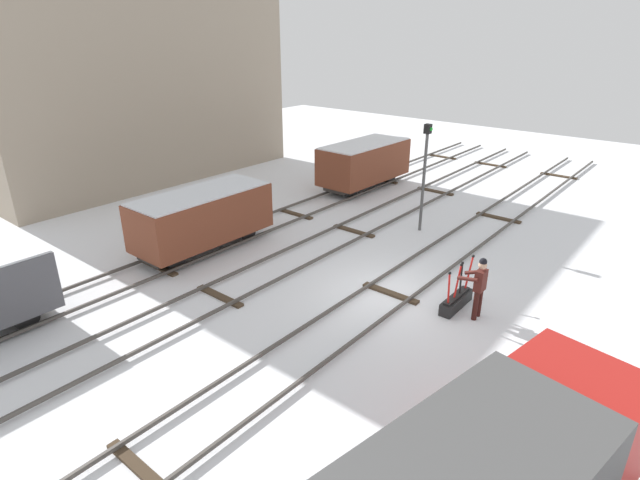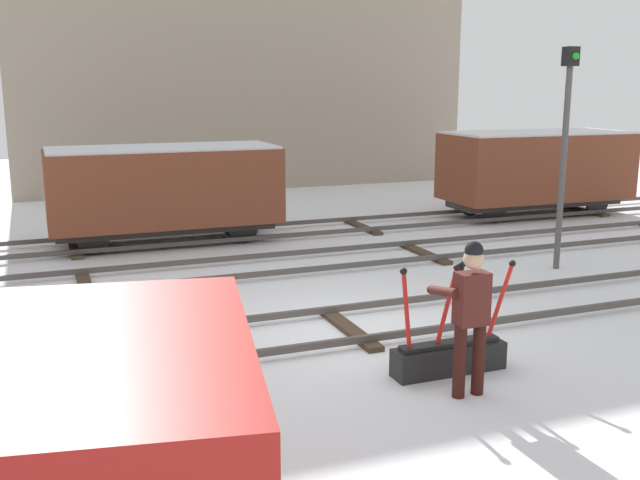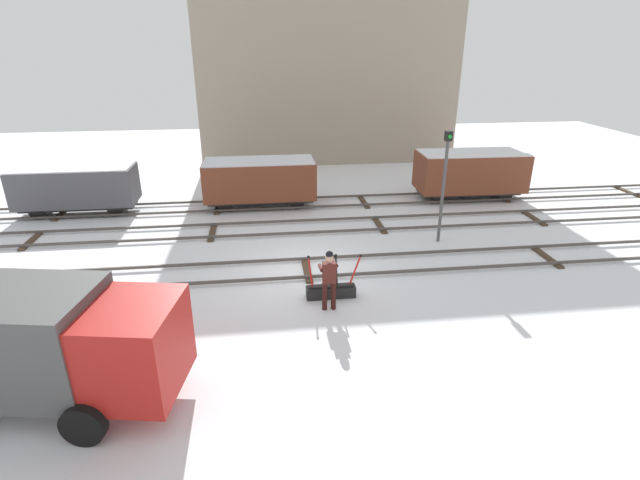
{
  "view_description": "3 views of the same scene",
  "coord_description": "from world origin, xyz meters",
  "px_view_note": "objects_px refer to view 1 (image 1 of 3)",
  "views": [
    {
      "loc": [
        -12.09,
        -7.12,
        7.67
      ],
      "look_at": [
        0.09,
        2.92,
        1.03
      ],
      "focal_mm": 28.31,
      "sensor_mm": 36.0,
      "label": 1
    },
    {
      "loc": [
        -4.17,
        -9.51,
        3.61
      ],
      "look_at": [
        0.45,
        2.34,
        0.9
      ],
      "focal_mm": 40.84,
      "sensor_mm": 36.0,
      "label": 2
    },
    {
      "loc": [
        -1.4,
        -14.83,
        7.33
      ],
      "look_at": [
        0.56,
        0.83,
        0.78
      ],
      "focal_mm": 26.96,
      "sensor_mm": 36.0,
      "label": 3
    }
  ],
  "objects_px": {
    "freight_car_mid_siding": "(364,162)",
    "freight_car_far_end": "(202,217)",
    "rail_worker": "(479,284)",
    "switch_lever_frame": "(456,300)",
    "signal_post": "(425,168)"
  },
  "relations": [
    {
      "from": "switch_lever_frame",
      "to": "freight_car_mid_siding",
      "type": "relative_size",
      "value": 0.33
    },
    {
      "from": "signal_post",
      "to": "freight_car_mid_siding",
      "type": "bearing_deg",
      "value": 56.78
    },
    {
      "from": "signal_post",
      "to": "freight_car_mid_siding",
      "type": "relative_size",
      "value": 0.83
    },
    {
      "from": "switch_lever_frame",
      "to": "freight_car_far_end",
      "type": "relative_size",
      "value": 0.33
    },
    {
      "from": "rail_worker",
      "to": "switch_lever_frame",
      "type": "bearing_deg",
      "value": 76.13
    },
    {
      "from": "freight_car_mid_siding",
      "to": "freight_car_far_end",
      "type": "distance_m",
      "value": 10.31
    },
    {
      "from": "freight_car_mid_siding",
      "to": "freight_car_far_end",
      "type": "bearing_deg",
      "value": -178.56
    },
    {
      "from": "switch_lever_frame",
      "to": "freight_car_mid_siding",
      "type": "distance_m",
      "value": 12.37
    },
    {
      "from": "freight_car_mid_siding",
      "to": "freight_car_far_end",
      "type": "relative_size",
      "value": 1.02
    },
    {
      "from": "signal_post",
      "to": "freight_car_far_end",
      "type": "bearing_deg",
      "value": 142.96
    },
    {
      "from": "freight_car_far_end",
      "to": "rail_worker",
      "type": "bearing_deg",
      "value": -79.13
    },
    {
      "from": "freight_car_far_end",
      "to": "switch_lever_frame",
      "type": "bearing_deg",
      "value": -77.38
    },
    {
      "from": "switch_lever_frame",
      "to": "freight_car_far_end",
      "type": "height_order",
      "value": "freight_car_far_end"
    },
    {
      "from": "signal_post",
      "to": "rail_worker",
      "type": "bearing_deg",
      "value": -137.61
    },
    {
      "from": "rail_worker",
      "to": "freight_car_far_end",
      "type": "xyz_separation_m",
      "value": [
        -1.88,
        9.79,
        0.24
      ]
    }
  ]
}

